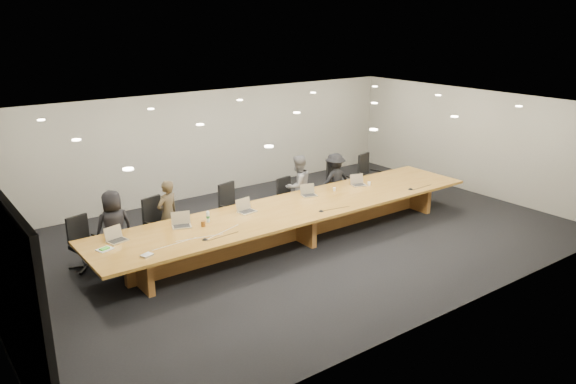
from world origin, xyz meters
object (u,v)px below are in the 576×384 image
(chair_left, at_px, (160,223))
(laptop_c, at_px, (247,206))
(amber_mug, at_px, (203,224))
(paper_cup_near, at_px, (334,189))
(chair_mid_right, at_px, (289,198))
(person_c, at_px, (298,186))
(laptop_a, at_px, (117,234))
(conference_table, at_px, (296,217))
(chair_far_left, at_px, (85,243))
(chair_mid_left, at_px, (234,208))
(mic_center, at_px, (321,211))
(chair_far_right, at_px, (371,175))
(person_d, at_px, (335,180))
(av_box, at_px, (147,255))
(laptop_e, at_px, (359,180))
(laptop_b, at_px, (181,220))
(water_bottle, at_px, (208,217))
(person_a, at_px, (114,227))
(paper_cup_far, at_px, (369,184))
(person_b, at_px, (168,214))
(mic_left, at_px, (205,239))
(mic_right, at_px, (411,189))
(chair_right, at_px, (340,181))
(laptop_d, at_px, (309,190))

(chair_left, relative_size, laptop_c, 3.07)
(amber_mug, height_order, paper_cup_near, amber_mug)
(chair_left, distance_m, chair_mid_right, 3.26)
(person_c, relative_size, laptop_a, 4.38)
(conference_table, xyz_separation_m, chair_far_left, (-4.13, 1.22, 0.00))
(chair_left, relative_size, chair_mid_left, 0.99)
(mic_center, bearing_deg, conference_table, 112.31)
(chair_far_right, bearing_deg, laptop_a, 170.49)
(person_d, height_order, av_box, person_d)
(laptop_a, relative_size, laptop_e, 1.02)
(person_c, distance_m, amber_mug, 3.25)
(paper_cup_near, bearing_deg, amber_mug, -176.16)
(person_c, xyz_separation_m, laptop_b, (-3.44, -0.80, 0.13))
(paper_cup_near, bearing_deg, chair_far_left, 171.20)
(person_d, xyz_separation_m, laptop_c, (-3.14, -0.85, 0.20))
(conference_table, bearing_deg, chair_mid_left, 124.83)
(chair_far_right, xyz_separation_m, mic_center, (-3.19, -1.78, 0.17))
(water_bottle, bearing_deg, person_a, 152.27)
(paper_cup_far, bearing_deg, chair_mid_right, 150.25)
(person_d, bearing_deg, chair_far_right, -173.70)
(person_d, height_order, paper_cup_near, person_d)
(person_b, bearing_deg, laptop_b, 63.13)
(mic_left, xyz_separation_m, mic_right, (5.38, -0.12, 0.00))
(chair_mid_right, relative_size, mic_center, 8.76)
(chair_right, relative_size, person_b, 0.82)
(chair_mid_left, bearing_deg, person_d, -15.36)
(chair_left, xyz_separation_m, laptop_e, (4.73, -0.92, 0.33))
(chair_far_left, relative_size, mic_center, 9.16)
(laptop_e, relative_size, water_bottle, 1.59)
(mic_right, bearing_deg, chair_mid_right, 141.54)
(chair_left, xyz_separation_m, person_d, (4.69, -0.10, 0.14))
(amber_mug, bearing_deg, chair_far_left, 150.87)
(chair_far_left, relative_size, mic_right, 8.16)
(chair_far_left, bearing_deg, paper_cup_near, -22.91)
(laptop_a, distance_m, laptop_d, 4.46)
(amber_mug, relative_size, paper_cup_near, 1.36)
(water_bottle, bearing_deg, conference_table, -8.23)
(chair_mid_left, bearing_deg, person_b, 164.05)
(conference_table, height_order, person_b, person_b)
(chair_mid_left, relative_size, person_d, 0.81)
(laptop_d, bearing_deg, chair_left, -179.32)
(chair_right, height_order, laptop_c, chair_right)
(person_a, distance_m, laptop_a, 0.79)
(person_d, distance_m, laptop_c, 3.26)
(person_d, height_order, laptop_d, person_d)
(laptop_d, height_order, mic_right, laptop_d)
(person_d, bearing_deg, chair_mid_right, 4.01)
(person_b, bearing_deg, person_d, 159.77)
(chair_mid_left, height_order, paper_cup_near, chair_mid_left)
(person_b, distance_m, av_box, 2.16)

